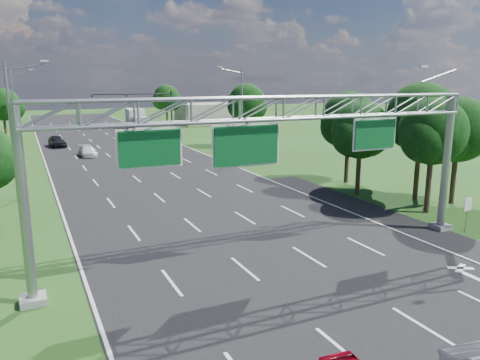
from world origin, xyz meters
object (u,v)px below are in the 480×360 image
sign_gantry (281,121)px  traffic_signal (149,103)px  regulatory_sign (468,207)px  box_truck (136,120)px

sign_gantry → traffic_signal: sign_gantry is taller
regulatory_sign → traffic_signal: 54.37m
traffic_signal → box_truck: traffic_signal is taller
sign_gantry → traffic_signal: size_ratio=1.92×
sign_gantry → traffic_signal: bearing=82.3°
box_truck → traffic_signal: bearing=-87.2°
box_truck → sign_gantry: bearing=-91.4°
regulatory_sign → box_truck: (-4.40, 66.09, 0.19)m
regulatory_sign → traffic_signal: (-4.92, 54.02, 3.66)m
regulatory_sign → box_truck: box_truck is taller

